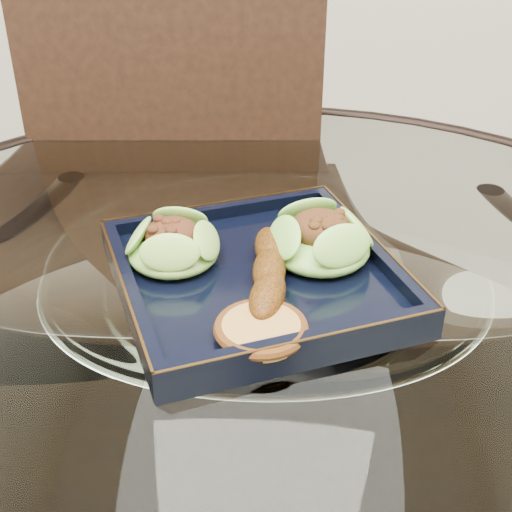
{
  "coord_description": "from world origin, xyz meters",
  "views": [
    {
      "loc": [
        0.03,
        -0.58,
        1.17
      ],
      "look_at": [
        -0.01,
        0.02,
        0.8
      ],
      "focal_mm": 50.0,
      "sensor_mm": 36.0,
      "label": 1
    }
  ],
  "objects": [
    {
      "name": "crumb_patty",
      "position": [
        0.0,
        -0.08,
        0.79
      ],
      "size": [
        0.09,
        0.09,
        0.01
      ],
      "primitive_type": "cylinder",
      "rotation": [
        0.0,
        0.0,
        0.18
      ],
      "color": "#BA8D3E",
      "rests_on": "navy_plate"
    },
    {
      "name": "lettuce_wrap_left",
      "position": [
        -0.1,
        0.04,
        0.8
      ],
      "size": [
        0.12,
        0.12,
        0.03
      ],
      "primitive_type": "ellipsoid",
      "rotation": [
        0.0,
        0.0,
        -0.42
      ],
      "color": "#4E912A",
      "rests_on": "navy_plate"
    },
    {
      "name": "navy_plate",
      "position": [
        -0.01,
        0.02,
        0.77
      ],
      "size": [
        0.35,
        0.35,
        0.02
      ],
      "primitive_type": "cube",
      "rotation": [
        0.0,
        0.0,
        0.4
      ],
      "color": "black",
      "rests_on": "dining_table"
    },
    {
      "name": "dining_table",
      "position": [
        -0.0,
        -0.0,
        0.6
      ],
      "size": [
        1.13,
        1.13,
        0.77
      ],
      "color": "white",
      "rests_on": "ground"
    },
    {
      "name": "dining_chair",
      "position": [
        -0.15,
        0.3,
        0.6
      ],
      "size": [
        0.5,
        0.5,
        1.08
      ],
      "rotation": [
        0.0,
        0.0,
        0.07
      ],
      "color": "#321C10",
      "rests_on": "ground"
    },
    {
      "name": "lettuce_wrap_right",
      "position": [
        0.05,
        0.05,
        0.8
      ],
      "size": [
        0.11,
        0.11,
        0.04
      ],
      "primitive_type": "ellipsoid",
      "rotation": [
        0.0,
        0.0,
        0.01
      ],
      "color": "#4F952B",
      "rests_on": "navy_plate"
    },
    {
      "name": "roasted_plantain",
      "position": [
        0.0,
        0.0,
        0.8
      ],
      "size": [
        0.04,
        0.15,
        0.03
      ],
      "primitive_type": "ellipsoid",
      "rotation": [
        0.0,
        0.0,
        1.59
      ],
      "color": "#68370B",
      "rests_on": "navy_plate"
    }
  ]
}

